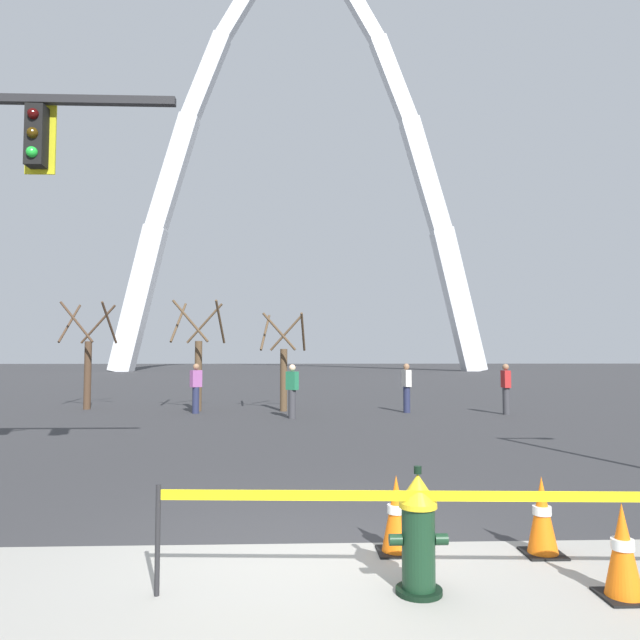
# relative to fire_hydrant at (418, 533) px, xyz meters

# --- Properties ---
(ground_plane) EXTENTS (240.00, 240.00, 0.00)m
(ground_plane) POSITION_rel_fire_hydrant_xyz_m (-0.79, 0.86, -0.47)
(ground_plane) COLOR #333335
(fire_hydrant) EXTENTS (0.46, 0.48, 0.99)m
(fire_hydrant) POSITION_rel_fire_hydrant_xyz_m (0.00, 0.00, 0.00)
(fire_hydrant) COLOR black
(fire_hydrant) RESTS_ON ground
(caution_tape_barrier) EXTENTS (4.92, 0.32, 0.86)m
(caution_tape_barrier) POSITION_rel_fire_hydrant_xyz_m (0.41, -0.11, 0.12)
(caution_tape_barrier) COLOR #232326
(caution_tape_barrier) RESTS_ON ground
(traffic_cone_by_hydrant) EXTENTS (0.36, 0.36, 0.73)m
(traffic_cone_by_hydrant) POSITION_rel_fire_hydrant_xyz_m (-0.02, 0.93, -0.11)
(traffic_cone_by_hydrant) COLOR black
(traffic_cone_by_hydrant) RESTS_ON ground
(traffic_cone_mid_sidewalk) EXTENTS (0.36, 0.36, 0.73)m
(traffic_cone_mid_sidewalk) POSITION_rel_fire_hydrant_xyz_m (1.34, 0.82, -0.11)
(traffic_cone_mid_sidewalk) COLOR black
(traffic_cone_mid_sidewalk) RESTS_ON ground
(traffic_cone_curb_edge) EXTENTS (0.36, 0.36, 0.73)m
(traffic_cone_curb_edge) POSITION_rel_fire_hydrant_xyz_m (1.55, -0.16, -0.11)
(traffic_cone_curb_edge) COLOR black
(traffic_cone_curb_edge) RESTS_ON ground
(monument_arch) EXTENTS (43.23, 2.42, 50.40)m
(monument_arch) POSITION_rel_fire_hydrant_xyz_m (-0.79, 62.53, 21.37)
(monument_arch) COLOR silver
(monument_arch) RESTS_ON ground
(tree_far_left) EXTENTS (1.71, 1.72, 3.68)m
(tree_far_left) POSITION_rel_fire_hydrant_xyz_m (-8.22, 15.77, 1.17)
(tree_far_left) COLOR #473323
(tree_far_left) RESTS_ON ground
(tree_left_mid) EXTENTS (1.70, 1.71, 3.67)m
(tree_left_mid) POSITION_rel_fire_hydrant_xyz_m (-4.29, 14.98, 1.16)
(tree_left_mid) COLOR brown
(tree_left_mid) RESTS_ON ground
(tree_center_left) EXTENTS (1.52, 1.53, 3.26)m
(tree_center_left) POSITION_rel_fire_hydrant_xyz_m (-1.44, 14.85, 0.98)
(tree_center_left) COLOR brown
(tree_center_left) RESTS_ON ground
(pedestrian_walking_left) EXTENTS (0.39, 0.37, 1.59)m
(pedestrian_walking_left) POSITION_rel_fire_hydrant_xyz_m (-4.23, 14.22, 0.35)
(pedestrian_walking_left) COLOR #232847
(pedestrian_walking_left) RESTS_ON ground
(pedestrian_standing_center) EXTENTS (0.39, 0.36, 1.59)m
(pedestrian_standing_center) POSITION_rel_fire_hydrant_xyz_m (-1.12, 12.62, 0.35)
(pedestrian_standing_center) COLOR #38383D
(pedestrian_standing_center) RESTS_ON ground
(pedestrian_walking_right) EXTENTS (0.28, 0.38, 1.59)m
(pedestrian_walking_right) POSITION_rel_fire_hydrant_xyz_m (2.58, 14.21, 0.35)
(pedestrian_walking_right) COLOR #232847
(pedestrian_walking_right) RESTS_ON ground
(pedestrian_near_trees) EXTENTS (0.22, 0.35, 1.59)m
(pedestrian_near_trees) POSITION_rel_fire_hydrant_xyz_m (5.60, 13.50, 0.35)
(pedestrian_near_trees) COLOR #38383D
(pedestrian_near_trees) RESTS_ON ground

